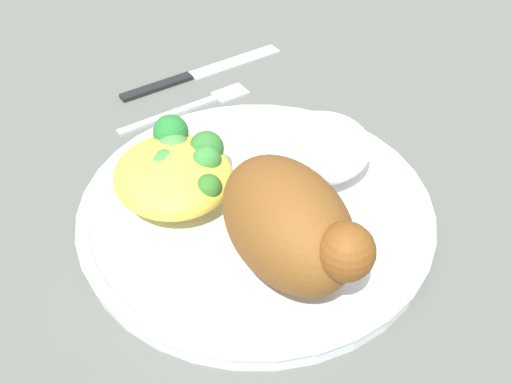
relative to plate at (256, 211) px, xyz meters
The scene contains 7 objects.
ground_plane 0.01m from the plate, ahead, with size 2.00×2.00×0.00m, color #5C6159.
plate is the anchor object (origin of this frame).
roasted_chicken 0.08m from the plate, ahead, with size 0.13×0.08×0.08m.
rice_pile 0.07m from the plate, 100.66° to the left, with size 0.08×0.09×0.04m, color white.
mac_cheese_with_broccoli 0.07m from the plate, 130.88° to the right, with size 0.10×0.09×0.05m.
fork 0.17m from the plate, behind, with size 0.03×0.14×0.01m.
knife 0.23m from the plate, 169.90° to the left, with size 0.04×0.19×0.01m.
Camera 1 is at (0.31, -0.16, 0.34)m, focal length 42.48 mm.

